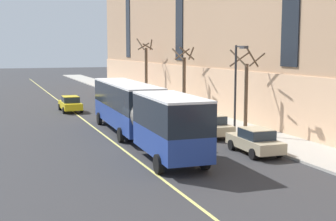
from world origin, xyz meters
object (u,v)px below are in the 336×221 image
object	(u,v)px
city_bus	(139,110)
street_tree_mid_block	(246,87)
parked_car_champagne_0	(147,104)
parked_car_champagne_5	(210,125)
taxi_cab	(70,104)
street_tree_far_uptown	(184,77)
parked_car_white_6	(179,114)
street_lamp	(237,79)
parked_car_champagne_3	(255,141)
parked_car_red_4	(110,91)
street_tree_far_downtown	(146,68)
parked_car_champagne_2	(130,98)

from	to	relation	value
city_bus	street_tree_mid_block	world-z (taller)	street_tree_mid_block
parked_car_champagne_0	parked_car_champagne_5	distance (m)	14.13
taxi_cab	street_tree_far_uptown	world-z (taller)	street_tree_far_uptown
city_bus	taxi_cab	xyz separation A→B (m)	(-1.92, 16.88, -1.37)
parked_car_champagne_0	parked_car_white_6	distance (m)	7.91
street_tree_far_uptown	street_lamp	world-z (taller)	street_lamp
parked_car_champagne_3	street_tree_mid_block	distance (m)	8.14
street_tree_mid_block	street_lamp	bearing A→B (deg)	-137.17
taxi_cab	street_tree_far_uptown	xyz separation A→B (m)	(10.61, -3.98, 2.65)
parked_car_red_4	street_tree_mid_block	xyz separation A→B (m)	(3.44, -28.88, 2.55)
street_tree_mid_block	street_tree_far_uptown	size ratio (longest dim) A/B	0.98
street_tree_mid_block	street_tree_far_downtown	world-z (taller)	street_tree_far_downtown
parked_car_champagne_0	street_tree_mid_block	size ratio (longest dim) A/B	0.71
city_bus	parked_car_red_4	distance (m)	30.23
street_tree_far_uptown	parked_car_white_6	bearing A→B (deg)	-115.95
parked_car_champagne_2	parked_car_red_4	bearing A→B (deg)	89.93
parked_car_champagne_0	parked_car_champagne_2	distance (m)	6.32
street_tree_far_downtown	parked_car_red_4	bearing A→B (deg)	125.72
parked_car_champagne_2	street_lamp	world-z (taller)	street_lamp
parked_car_white_6	street_lamp	bearing A→B (deg)	-76.44
city_bus	taxi_cab	bearing A→B (deg)	96.48
parked_car_champagne_2	taxi_cab	world-z (taller)	same
street_tree_far_downtown	street_lamp	world-z (taller)	street_tree_far_downtown
parked_car_champagne_0	street_tree_far_downtown	distance (m)	11.79
parked_car_white_6	street_tree_mid_block	world-z (taller)	street_tree_mid_block
city_bus	parked_car_champagne_0	size ratio (longest dim) A/B	4.49
street_tree_far_uptown	parked_car_champagne_5	bearing A→B (deg)	-104.63
parked_car_white_6	street_lamp	distance (m)	7.78
taxi_cab	parked_car_champagne_5	bearing A→B (deg)	-66.75
parked_car_champagne_2	parked_car_white_6	size ratio (longest dim) A/B	1.12
city_bus	street_tree_mid_block	bearing A→B (deg)	5.65
street_tree_far_downtown	street_tree_mid_block	bearing A→B (deg)	-89.93
parked_car_red_4	parked_car_champagne_5	xyz separation A→B (m)	(0.06, -29.73, -0.00)
parked_car_champagne_3	parked_car_champagne_5	size ratio (longest dim) A/B	0.98
parked_car_red_4	parked_car_white_6	world-z (taller)	same
city_bus	street_tree_far_downtown	distance (m)	26.51
parked_car_champagne_2	parked_car_red_4	distance (m)	9.28
parked_car_champagne_0	parked_car_red_4	bearing A→B (deg)	89.87
parked_car_champagne_5	taxi_cab	bearing A→B (deg)	113.25
parked_car_champagne_5	parked_car_champagne_3	bearing A→B (deg)	-89.98
street_tree_far_downtown	street_tree_far_uptown	bearing A→B (deg)	-89.92
parked_car_champagne_0	street_tree_far_uptown	bearing A→B (deg)	-19.69
city_bus	parked_car_champagne_2	world-z (taller)	city_bus
parked_car_champagne_5	parked_car_white_6	world-z (taller)	same
parked_car_champagne_2	taxi_cab	size ratio (longest dim) A/B	1.06
parked_car_champagne_5	street_tree_far_downtown	size ratio (longest dim) A/B	0.61
parked_car_champagne_0	parked_car_champagne_2	size ratio (longest dim) A/B	0.92
parked_car_champagne_3	taxi_cab	bearing A→B (deg)	107.52
parked_car_white_6	street_tree_far_downtown	world-z (taller)	street_tree_far_downtown
city_bus	parked_car_white_6	world-z (taller)	city_bus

